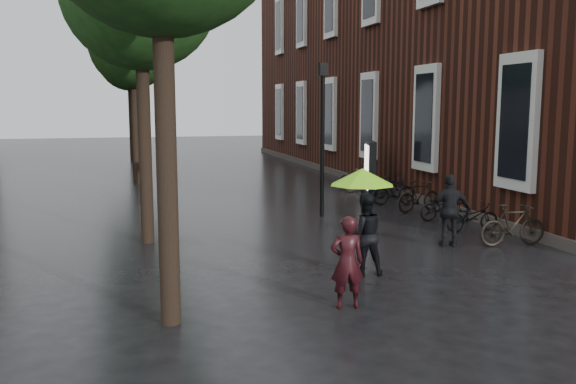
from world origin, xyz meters
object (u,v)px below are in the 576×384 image
object	(u,v)px
parked_bicycles	(411,195)
lamp_post	(322,124)
person_black	(364,234)
person_burgundy	(347,262)
pedestrian_walking	(450,211)
ad_lightbox	(370,168)

from	to	relation	value
parked_bicycles	lamp_post	size ratio (longest dim) A/B	2.54
parked_bicycles	lamp_post	distance (m)	4.11
parked_bicycles	person_black	bearing A→B (deg)	-122.97
person_burgundy	pedestrian_walking	bearing A→B (deg)	-131.06
person_black	parked_bicycles	bearing A→B (deg)	-115.94
person_black	pedestrian_walking	bearing A→B (deg)	-141.99
person_black	ad_lightbox	distance (m)	11.35
parked_bicycles	ad_lightbox	distance (m)	3.42
parked_bicycles	person_burgundy	bearing A→B (deg)	-122.37
pedestrian_walking	parked_bicycles	world-z (taller)	pedestrian_walking
ad_lightbox	lamp_post	distance (m)	5.41
person_burgundy	person_black	distance (m)	2.15
person_black	pedestrian_walking	world-z (taller)	pedestrian_walking
person_burgundy	ad_lightbox	size ratio (longest dim) A/B	0.77
person_burgundy	pedestrian_walking	world-z (taller)	pedestrian_walking
lamp_post	person_burgundy	bearing A→B (deg)	-105.63
person_burgundy	pedestrian_walking	size ratio (longest dim) A/B	0.90
person_black	ad_lightbox	size ratio (longest dim) A/B	0.81
pedestrian_walking	lamp_post	world-z (taller)	lamp_post
pedestrian_walking	ad_lightbox	size ratio (longest dim) A/B	0.86
person_burgundy	lamp_post	world-z (taller)	lamp_post
person_burgundy	lamp_post	size ratio (longest dim) A/B	0.34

